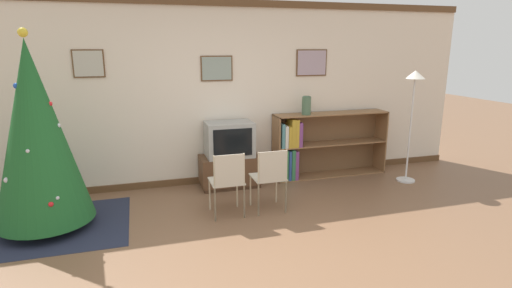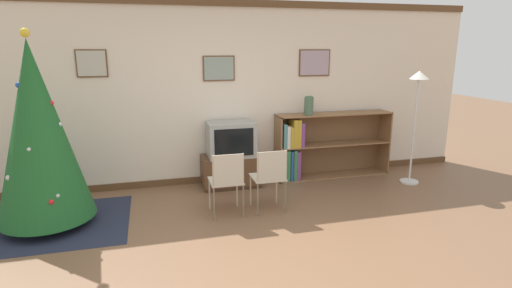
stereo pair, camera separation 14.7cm
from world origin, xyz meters
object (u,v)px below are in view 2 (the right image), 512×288
object	(u,v)px
television	(231,139)
folding_chair_right	(270,176)
christmas_tree	(38,132)
vase	(309,105)
tv_console	(231,171)
standing_lamp	(417,98)
folding_chair_left	(227,180)
bookshelf	(313,146)

from	to	relation	value
television	folding_chair_right	size ratio (longest dim) A/B	0.84
christmas_tree	vase	distance (m)	3.66
folding_chair_right	tv_console	bearing A→B (deg)	104.11
vase	standing_lamp	bearing A→B (deg)	-21.94
standing_lamp	vase	bearing A→B (deg)	158.06
television	folding_chair_right	xyz separation A→B (m)	(0.27, -1.07, -0.25)
folding_chair_left	folding_chair_right	world-z (taller)	same
christmas_tree	folding_chair_left	world-z (taller)	christmas_tree
bookshelf	standing_lamp	distance (m)	1.69
television	vase	world-z (taller)	vase
folding_chair_right	vase	size ratio (longest dim) A/B	2.87
tv_console	folding_chair_right	world-z (taller)	folding_chair_right
standing_lamp	television	bearing A→B (deg)	168.24
bookshelf	folding_chair_left	bearing A→B (deg)	-144.48
christmas_tree	television	world-z (taller)	christmas_tree
christmas_tree	standing_lamp	xyz separation A→B (m)	(5.03, 0.22, 0.19)
christmas_tree	folding_chair_left	size ratio (longest dim) A/B	2.72
christmas_tree	bookshelf	xyz separation A→B (m)	(3.68, 0.86, -0.61)
vase	television	bearing A→B (deg)	-178.60
folding_chair_right	television	bearing A→B (deg)	104.14
tv_console	television	bearing A→B (deg)	-90.00
bookshelf	folding_chair_right	bearing A→B (deg)	-132.93
christmas_tree	bookshelf	world-z (taller)	christmas_tree
television	vase	distance (m)	1.30
christmas_tree	vase	xyz separation A→B (m)	(3.56, 0.81, 0.05)
bookshelf	standing_lamp	world-z (taller)	standing_lamp
folding_chair_right	bookshelf	world-z (taller)	bookshelf
television	standing_lamp	distance (m)	2.81
television	christmas_tree	bearing A→B (deg)	-161.53
christmas_tree	folding_chair_right	size ratio (longest dim) A/B	2.72
tv_console	folding_chair_left	world-z (taller)	folding_chair_left
tv_console	standing_lamp	bearing A→B (deg)	-11.81
television	folding_chair_left	xyz separation A→B (m)	(-0.27, -1.07, -0.25)
christmas_tree	folding_chair_right	world-z (taller)	christmas_tree
tv_console	standing_lamp	xyz separation A→B (m)	(2.69, -0.56, 1.07)
vase	standing_lamp	xyz separation A→B (m)	(1.46, -0.59, 0.14)
bookshelf	christmas_tree	bearing A→B (deg)	-166.89
standing_lamp	christmas_tree	bearing A→B (deg)	-177.46
vase	bookshelf	bearing A→B (deg)	21.31
folding_chair_left	vase	size ratio (longest dim) A/B	2.87
tv_console	folding_chair_right	distance (m)	1.14
television	standing_lamp	size ratio (longest dim) A/B	0.40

